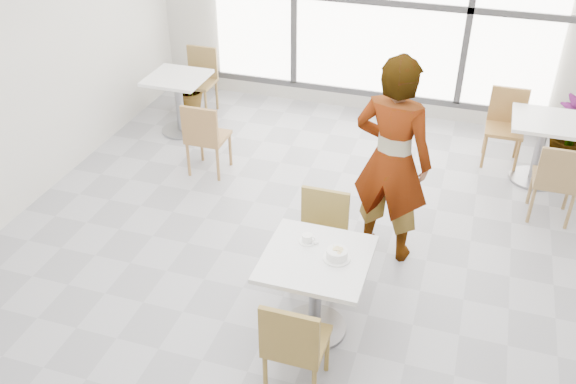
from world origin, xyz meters
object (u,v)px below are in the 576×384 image
(plant_left, at_px, (191,88))
(bg_chair_left_far, at_px, (200,76))
(person, at_px, (392,161))
(plant_right, at_px, (572,133))
(main_table, at_px, (316,280))
(chair_far, at_px, (321,233))
(bg_chair_left_near, at_px, (205,135))
(oatmeal_bowl, at_px, (337,254))
(bg_chair_right_near, at_px, (557,178))
(bg_chair_right_far, at_px, (506,121))
(bg_table_right, at_px, (541,141))
(chair_near, at_px, (294,342))
(bg_table_left, at_px, (179,96))
(coffee_cup, at_px, (307,239))

(plant_left, bearing_deg, bg_chair_left_far, 13.48)
(person, bearing_deg, plant_right, -116.25)
(main_table, bearing_deg, chair_far, 101.38)
(bg_chair_left_near, relative_size, bg_chair_left_far, 1.00)
(main_table, bearing_deg, oatmeal_bowl, 9.57)
(oatmeal_bowl, distance_m, bg_chair_left_near, 2.80)
(bg_chair_right_near, xyz_separation_m, plant_right, (0.23, 1.23, -0.07))
(bg_chair_left_near, distance_m, bg_chair_right_far, 3.44)
(main_table, bearing_deg, bg_chair_left_near, 132.58)
(person, relative_size, bg_chair_left_far, 2.25)
(bg_chair_right_far, bearing_deg, bg_chair_right_near, -66.06)
(oatmeal_bowl, xyz_separation_m, bg_chair_left_near, (-1.98, 1.96, -0.29))
(bg_chair_right_far, bearing_deg, plant_right, 5.85)
(bg_table_right, bearing_deg, person, -127.80)
(bg_chair_left_far, height_order, bg_chair_right_far, same)
(chair_far, xyz_separation_m, plant_left, (-2.59, 2.84, -0.17))
(bg_table_right, height_order, bg_chair_right_far, bg_chair_right_far)
(chair_near, distance_m, plant_right, 4.56)
(person, bearing_deg, bg_chair_right_near, -134.88)
(main_table, xyz_separation_m, bg_chair_right_far, (1.33, 3.35, -0.02))
(bg_table_left, relative_size, bg_table_right, 1.00)
(main_table, relative_size, coffee_cup, 5.03)
(coffee_cup, bearing_deg, oatmeal_bowl, -26.10)
(oatmeal_bowl, relative_size, bg_chair_right_near, 0.24)
(main_table, relative_size, bg_table_left, 1.07)
(bg_table_right, height_order, bg_chair_right_near, bg_chair_right_near)
(coffee_cup, xyz_separation_m, bg_table_right, (1.84, 2.83, -0.29))
(oatmeal_bowl, distance_m, bg_chair_left_far, 4.43)
(bg_chair_right_near, bearing_deg, main_table, 50.00)
(chair_far, height_order, oatmeal_bowl, chair_far)
(coffee_cup, xyz_separation_m, plant_right, (2.19, 3.27, -0.35))
(chair_near, height_order, bg_chair_left_near, same)
(chair_near, xyz_separation_m, plant_right, (2.05, 4.07, -0.07))
(bg_chair_right_near, bearing_deg, bg_chair_left_near, 3.27)
(chair_near, bearing_deg, plant_left, -56.45)
(oatmeal_bowl, xyz_separation_m, plant_right, (1.92, 3.40, -0.36))
(main_table, distance_m, bg_chair_left_near, 2.70)
(main_table, relative_size, plant_right, 0.93)
(bg_chair_left_far, bearing_deg, bg_table_right, -6.98)
(main_table, height_order, chair_far, chair_far)
(bg_chair_right_near, bearing_deg, person, 33.33)
(plant_left, bearing_deg, bg_table_right, -6.34)
(main_table, xyz_separation_m, chair_far, (-0.13, 0.63, -0.02))
(plant_left, bearing_deg, oatmeal_bowl, -50.31)
(bg_chair_right_far, bearing_deg, bg_table_right, -43.36)
(main_table, height_order, coffee_cup, coffee_cup)
(chair_near, height_order, bg_chair_right_far, same)
(bg_table_right, distance_m, plant_right, 0.57)
(coffee_cup, xyz_separation_m, plant_left, (-2.60, 3.32, -0.45))
(bg_table_right, xyz_separation_m, plant_right, (0.36, 0.44, -0.06))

